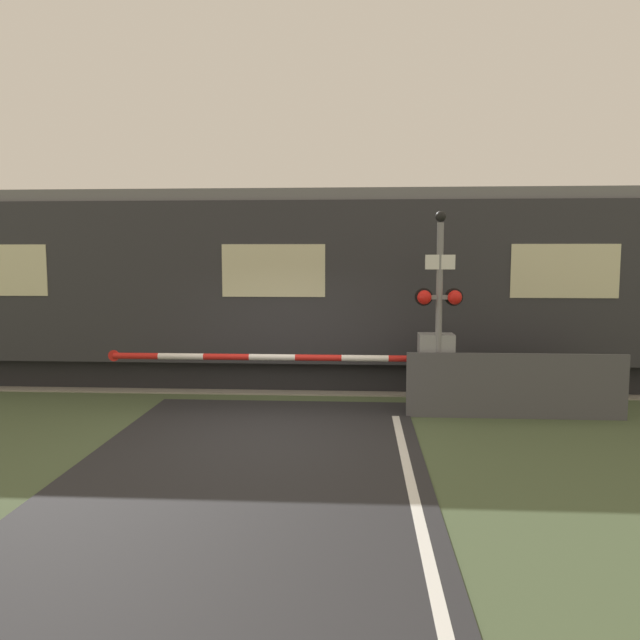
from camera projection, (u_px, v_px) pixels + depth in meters
The scene contains 6 objects.
ground_plane at pixel (268, 432), 9.63m from camera, with size 80.00×80.00×0.00m, color #475638.
track_bed at pixel (295, 378), 13.72m from camera, with size 36.00×3.20×0.13m.
train at pixel (283, 286), 13.53m from camera, with size 20.06×2.94×4.01m.
crossing_barrier at pixel (409, 371), 10.78m from camera, with size 6.08×0.44×1.38m.
signal_post at pixel (439, 301), 10.43m from camera, with size 0.80×0.26×3.45m.
roadside_fence at pixel (516, 386), 10.37m from camera, with size 3.63×0.06×1.10m.
Camera 1 is at (1.38, -9.33, 2.71)m, focal length 35.00 mm.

